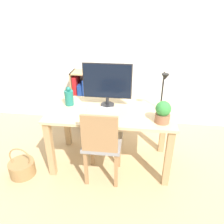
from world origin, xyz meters
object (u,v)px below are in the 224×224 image
Objects in this scene: vase at (69,97)px; bookshelf at (89,101)px; keyboard at (104,109)px; monitor at (107,82)px; potted_plant at (163,112)px; chair at (102,143)px; basket at (22,167)px; desk_lamp at (163,88)px.

bookshelf is (0.03, 0.85, -0.43)m from vase.
bookshelf is (-0.39, 0.93, -0.34)m from keyboard.
monitor reaches higher than potted_plant.
chair reaches higher than keyboard.
monitor is 1.09m from bookshelf.
keyboard is at bearing -11.05° from vase.
chair is 1.31m from bookshelf.
vase is 0.61× the size of basket.
keyboard is 1.55× the size of potted_plant.
desk_lamp is at bearing 3.89° from keyboard.
bookshelf is (-0.42, 0.80, -0.61)m from monitor.
vase is at bearing -174.65° from monitor.
monitor is at bearing 78.75° from keyboard.
keyboard is 0.44m from vase.
desk_lamp is 0.50× the size of chair.
vase is (-0.44, -0.04, -0.19)m from monitor.
basket is at bearing -138.02° from vase.
monitor is 2.46× the size of vase.
monitor is at bearing 151.41° from potted_plant.
keyboard is at bearing -176.11° from desk_lamp.
chair is (-0.61, -0.36, -0.50)m from desk_lamp.
vase is 0.98m from basket.
vase is (-0.42, 0.08, 0.09)m from keyboard.
bookshelf is 1.42m from basket.
vase reaches higher than bookshelf.
potted_plant is (-0.01, -0.25, -0.16)m from desk_lamp.
keyboard is 0.97× the size of basket.
keyboard is at bearing 21.59° from basket.
potted_plant is at bearing -91.51° from desk_lamp.
basket is at bearing -174.20° from potted_plant.
potted_plant is at bearing -15.31° from vase.
vase is 0.26× the size of bookshelf.
chair is (0.45, -0.39, -0.33)m from vase.
potted_plant is 0.70m from chair.
keyboard is at bearing -101.25° from monitor.
basket is (-0.91, -0.36, -0.63)m from keyboard.
monitor reaches higher than vase.
chair is (0.00, -0.44, -0.52)m from monitor.
monitor is 1.39m from basket.
bookshelf is at bearing 88.05° from vase.
keyboard is at bearing -67.14° from bookshelf.
monitor is 1.25× the size of desk_lamp.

